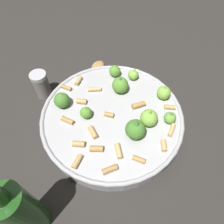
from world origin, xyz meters
The scene contains 5 objects.
ground_plane centered at (0.00, 0.00, 0.00)m, with size 2.40×2.40×0.00m, color #2D2B28.
cooking_pan centered at (0.00, 0.00, 0.03)m, with size 0.34×0.34×0.11m.
pepper_shaker centered at (-0.19, -0.11, 0.04)m, with size 0.04×0.04×0.08m.
olive_oil_bottle centered at (0.11, -0.24, 0.09)m, with size 0.05×0.05×0.22m.
wooden_spoon centered at (-0.17, 0.01, 0.01)m, with size 0.16×0.21×0.02m.
Camera 1 is at (0.25, -0.15, 0.46)m, focal length 33.20 mm.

